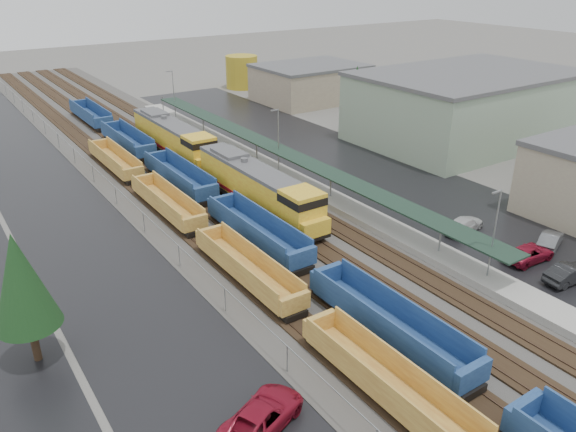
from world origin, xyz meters
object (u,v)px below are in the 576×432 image
object	(u,v)px
locomotive_lead	(259,188)
storage_tank	(242,72)
parked_car_east_b	(529,253)
locomotive_trail	(174,139)
well_string_blue	(257,232)
parked_car_east_c	(464,225)
parked_car_east_a	(570,273)
parked_car_east_e	(550,240)
parked_car_west_c	(262,415)
well_string_yellow	(307,318)

from	to	relation	value
locomotive_lead	storage_tank	bearing A→B (deg)	61.83
storage_tank	parked_car_east_b	bearing A→B (deg)	-101.70
locomotive_trail	well_string_blue	bearing A→B (deg)	-98.37
locomotive_lead	parked_car_east_c	distance (m)	20.12
parked_car_east_a	parked_car_east_c	world-z (taller)	parked_car_east_a
well_string_blue	parked_car_east_c	world-z (taller)	well_string_blue
parked_car_east_b	parked_car_east_e	size ratio (longest dim) A/B	1.13
parked_car_west_c	parked_car_east_e	xyz separation A→B (m)	(32.30, 3.71, -0.06)
locomotive_trail	well_string_yellow	bearing A→B (deg)	-101.24
well_string_blue	parked_car_east_b	world-z (taller)	well_string_blue
storage_tank	parked_car_east_a	bearing A→B (deg)	-101.44
parked_car_east_a	parked_car_east_b	distance (m)	3.96
locomotive_trail	well_string_yellow	world-z (taller)	locomotive_trail
storage_tank	locomotive_trail	bearing A→B (deg)	-130.96
locomotive_trail	parked_car_east_e	size ratio (longest dim) A/B	4.86
well_string_yellow	parked_car_west_c	xyz separation A→B (m)	(-7.09, -5.73, -0.34)
well_string_yellow	parked_car_east_b	distance (m)	21.66
parked_car_east_c	well_string_yellow	bearing A→B (deg)	90.27
parked_car_east_c	parked_car_east_e	bearing A→B (deg)	-161.61
locomotive_trail	parked_car_east_a	distance (m)	48.44
locomotive_lead	parked_car_east_b	bearing A→B (deg)	-58.04
parked_car_east_e	parked_car_east_b	bearing A→B (deg)	75.31
storage_tank	well_string_blue	bearing A→B (deg)	-118.67
parked_car_west_c	parked_car_east_c	distance (m)	30.35
well_string_blue	parked_car_east_e	world-z (taller)	well_string_blue
locomotive_trail	parked_car_east_c	distance (m)	38.32
parked_car_east_c	parked_car_east_a	bearing A→B (deg)	166.48
well_string_blue	parked_car_west_c	size ratio (longest dim) A/B	20.68
well_string_yellow	storage_tank	xyz separation A→B (m)	(37.37, 74.11, 2.06)
locomotive_trail	parked_car_east_a	size ratio (longest dim) A/B	4.54
locomotive_lead	parked_car_west_c	world-z (taller)	locomotive_lead
storage_tank	parked_car_east_c	size ratio (longest dim) A/B	1.31
locomotive_lead	well_string_blue	bearing A→B (deg)	-122.87
parked_car_east_e	parked_car_east_c	bearing A→B (deg)	9.26
locomotive_trail	parked_car_east_b	world-z (taller)	locomotive_trail
locomotive_lead	parked_car_west_c	bearing A→B (deg)	-121.13
storage_tank	parked_car_east_e	distance (m)	77.14
locomotive_trail	well_string_yellow	xyz separation A→B (m)	(-8.00, -40.27, -1.41)
storage_tank	parked_car_east_e	world-z (taller)	storage_tank
well_string_blue	parked_car_east_b	xyz separation A→B (m)	(17.52, -15.48, -0.55)
well_string_blue	parked_car_east_e	distance (m)	26.04
storage_tank	locomotive_lead	bearing A→B (deg)	-118.17
well_string_blue	parked_car_east_a	distance (m)	25.88
storage_tank	parked_car_east_b	world-z (taller)	storage_tank
parked_car_east_a	parked_car_east_e	size ratio (longest dim) A/B	1.07
locomotive_lead	well_string_yellow	size ratio (longest dim) A/B	0.22
locomotive_lead	parked_car_east_b	world-z (taller)	locomotive_lead
locomotive_lead	storage_tank	size ratio (longest dim) A/B	3.32
well_string_blue	parked_car_west_c	distance (m)	21.84
locomotive_lead	parked_car_east_a	bearing A→B (deg)	-62.91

